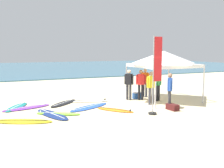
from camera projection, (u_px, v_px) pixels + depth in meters
ground_plane at (130, 110)px, 11.97m from camera, size 80.00×80.00×0.00m
sea at (36, 68)px, 40.68m from camera, size 80.00×36.00×0.10m
canopy_tent at (164, 58)px, 13.83m from camera, size 3.12×3.12×2.75m
surfboard_lime at (58, 114)px, 11.05m from camera, size 1.96×1.47×0.19m
surfboard_purple at (27, 108)px, 12.20m from camera, size 2.42×1.27×0.19m
surfboard_yellow at (22, 121)px, 9.86m from camera, size 2.44×1.63×0.19m
surfboard_blue at (89, 107)px, 12.35m from camera, size 2.51×1.76×0.19m
surfboard_white at (91, 101)px, 13.83m from camera, size 2.02×1.05×0.19m
surfboard_black at (64, 103)px, 13.26m from camera, size 1.97×1.94×0.19m
surfboard_teal at (17, 107)px, 12.36m from camera, size 1.47×2.09×0.19m
surfboard_navy at (52, 114)px, 10.93m from camera, size 1.33×2.55×0.19m
surfboard_orange at (115, 110)px, 11.75m from camera, size 1.53×1.81×0.19m
person_blue at (170, 88)px, 12.00m from camera, size 0.39×0.47×1.71m
person_orange at (145, 81)px, 15.04m from camera, size 0.39×0.46×1.71m
person_green at (158, 83)px, 13.91m from camera, size 0.48×0.38×1.71m
person_red at (141, 83)px, 14.13m from camera, size 0.51×0.35×1.71m
person_black at (129, 83)px, 14.18m from camera, size 0.39×0.45×1.71m
person_yellow at (151, 86)px, 12.96m from camera, size 0.55×0.24×1.71m
banner_flag at (155, 78)px, 10.91m from camera, size 0.60×0.36×3.40m
gear_bag_near_tent at (172, 107)px, 11.85m from camera, size 0.38×0.63×0.28m
cooler_box at (137, 95)px, 14.71m from camera, size 0.50×0.36×0.39m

